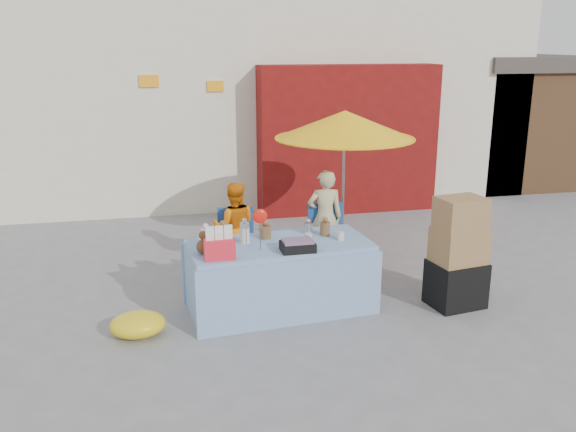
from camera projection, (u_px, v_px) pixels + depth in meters
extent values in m
plane|color=slate|center=(272.00, 318.00, 6.82)|extent=(80.00, 80.00, 0.00)
cube|color=silver|center=(208.00, 78.00, 12.77)|extent=(12.00, 5.00, 4.50)
cube|color=maroon|center=(348.00, 139.00, 10.86)|extent=(3.20, 0.60, 2.60)
cube|color=#4C331E|center=(508.00, 125.00, 13.46)|extent=(2.60, 3.00, 2.40)
cube|color=#3F3833|center=(515.00, 62.00, 13.09)|extent=(2.80, 3.20, 0.30)
cube|color=orange|center=(149.00, 81.00, 10.13)|extent=(0.32, 0.04, 0.20)
cube|color=orange|center=(215.00, 86.00, 10.38)|extent=(0.28, 0.04, 0.18)
cube|color=#7EA3C9|center=(280.00, 276.00, 6.95)|extent=(2.10, 1.09, 0.80)
cube|color=#7EA3C9|center=(292.00, 294.00, 6.53)|extent=(2.08, 0.23, 0.75)
cube|color=#7EA3C9|center=(268.00, 265.00, 7.39)|extent=(2.08, 0.23, 0.75)
cylinder|color=silver|center=(206.00, 237.00, 6.72)|extent=(0.13, 0.13, 0.19)
cylinder|color=brown|center=(223.00, 234.00, 6.89)|extent=(0.14, 0.14, 0.17)
cylinder|color=silver|center=(245.00, 233.00, 6.80)|extent=(0.12, 0.12, 0.23)
cylinder|color=brown|center=(265.00, 232.00, 6.98)|extent=(0.15, 0.15, 0.15)
cylinder|color=#B2B2B7|center=(308.00, 228.00, 7.16)|extent=(0.10, 0.10, 0.13)
cylinder|color=brown|center=(325.00, 229.00, 7.09)|extent=(0.13, 0.13, 0.16)
cylinder|color=silver|center=(308.00, 237.00, 6.87)|extent=(0.09, 0.09, 0.10)
cylinder|color=silver|center=(340.00, 236.00, 6.93)|extent=(0.09, 0.09, 0.10)
sphere|color=brown|center=(204.00, 247.00, 6.46)|extent=(0.16, 0.16, 0.16)
ellipsoid|color=red|center=(260.00, 216.00, 6.51)|extent=(0.16, 0.07, 0.16)
cube|color=red|center=(220.00, 249.00, 6.30)|extent=(0.33, 0.18, 0.21)
cube|color=black|center=(298.00, 247.00, 6.56)|extent=(0.39, 0.29, 0.10)
cube|color=navy|center=(237.00, 257.00, 8.07)|extent=(0.53, 0.51, 0.45)
cube|color=navy|center=(235.00, 222.00, 8.16)|extent=(0.48, 0.09, 0.40)
cube|color=navy|center=(327.00, 251.00, 8.33)|extent=(0.53, 0.51, 0.45)
cube|color=navy|center=(325.00, 216.00, 8.42)|extent=(0.48, 0.09, 0.40)
imported|color=orange|center=(234.00, 227.00, 8.11)|extent=(0.63, 0.52, 1.21)
imported|color=#C9BE8E|center=(325.00, 217.00, 8.35)|extent=(0.51, 0.37, 1.32)
cylinder|color=gray|center=(343.00, 190.00, 8.46)|extent=(0.04, 0.04, 2.00)
cone|color=yellow|center=(345.00, 125.00, 8.21)|extent=(1.90, 1.90, 0.38)
cylinder|color=yellow|center=(345.00, 138.00, 8.26)|extent=(1.90, 1.90, 0.02)
cube|color=black|center=(456.00, 284.00, 7.08)|extent=(0.66, 0.57, 0.54)
cube|color=#9A7445|center=(459.00, 245.00, 6.95)|extent=(0.62, 0.51, 0.41)
cube|color=#9A7445|center=(461.00, 213.00, 6.82)|extent=(0.57, 0.46, 0.36)
ellipsoid|color=yellow|center=(138.00, 324.00, 6.36)|extent=(0.69, 0.62, 0.26)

